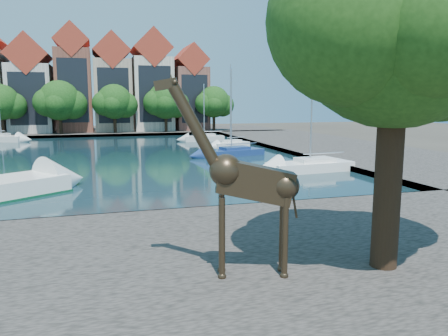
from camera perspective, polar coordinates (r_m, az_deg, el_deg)
The scene contains 22 objects.
ground at distance 20.71m, azimuth -13.53°, elevation -6.96°, with size 160.00×160.00×0.00m, color #38332B.
water_basin at distance 44.29m, azimuth -15.10°, elevation 1.40°, with size 38.00×50.00×0.08m, color black.
near_quay at distance 14.01m, azimuth -12.08°, elevation -13.62°, with size 50.00×14.00×0.50m, color #4F4944.
far_quay at distance 76.13m, azimuth -15.67°, elevation 4.54°, with size 60.00×16.00×0.50m, color #4F4944.
right_quay at distance 51.23m, azimuth 14.09°, elevation 2.65°, with size 14.00×52.00×0.50m, color #4F4944.
plane_tree at distance 13.96m, azimuth 22.10°, elevation 16.94°, with size 8.32×6.40×10.62m.
townhouse_west_inner at distance 76.56m, azimuth -23.89°, elevation 9.46°, with size 6.43×9.18×15.15m.
townhouse_center at distance 76.04m, azimuth -19.00°, elevation 10.51°, with size 5.44×9.18×16.93m.
townhouse_east_inner at distance 76.01m, azimuth -14.38°, elevation 10.23°, with size 5.94×9.18×15.79m.
townhouse_east_mid at distance 76.54m, azimuth -9.44°, elevation 10.66°, with size 6.43×9.18×16.65m.
townhouse_east_end at distance 77.57m, azimuth -4.58°, elevation 9.98°, with size 5.44×9.18×14.43m.
far_tree_west at distance 71.64m, azimuth -27.06°, elevation 7.52°, with size 6.76×5.20×7.36m.
far_tree_mid_west at distance 70.61m, azimuth -20.62°, elevation 8.09°, with size 7.80×6.00×8.00m.
far_tree_mid_east at distance 70.49m, azimuth -14.06°, elevation 8.26°, with size 7.02×5.40×7.52m.
far_tree_east at distance 71.27m, azimuth -7.55°, elevation 8.53°, with size 7.54×5.80×7.84m.
far_tree_far_east at distance 72.92m, azimuth -1.26°, elevation 8.49°, with size 6.76×5.20×7.36m.
giraffe_statue at distance 12.41m, azimuth 2.67°, elevation -1.71°, with size 3.93×1.38×5.67m.
sailboat_left_e at distance 65.27m, azimuth -27.07°, elevation 3.64°, with size 6.28×4.22×12.23m.
sailboat_right_a at distance 34.51m, azimuth 11.18°, elevation 0.51°, with size 6.90×2.98×10.74m.
sailboat_right_b at distance 43.48m, azimuth 0.97°, elevation 2.23°, with size 6.84×3.78×8.49m.
sailboat_right_c at distance 50.65m, azimuth 0.83°, elevation 3.24°, with size 4.88×3.06×9.48m.
sailboat_right_d at distance 58.88m, azimuth -2.60°, elevation 4.04°, with size 5.35×2.22×7.60m.
Camera 1 is at (-0.81, -19.94, 5.56)m, focal length 35.00 mm.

